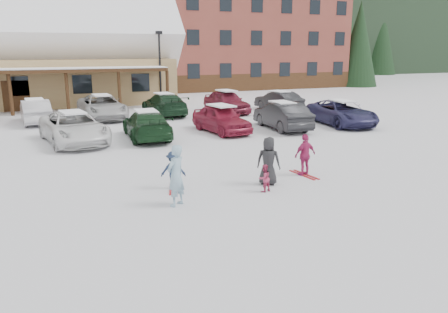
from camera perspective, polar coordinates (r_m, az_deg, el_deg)
name	(u,v)px	position (r m, az deg, el deg)	size (l,w,h in m)	color
ground	(227,196)	(13.47, 0.40, -5.20)	(160.00, 160.00, 0.00)	white
alpine_hotel	(217,11)	(53.48, -0.88, 18.43)	(31.48, 14.01, 21.48)	brown
lamp_post	(160,63)	(35.77, -8.38, 11.95)	(0.50, 0.25, 5.75)	black
conifer_1	(360,33)	(55.97, 17.29, 15.20)	(4.84, 4.84, 11.22)	black
conifer_3	(138,43)	(56.83, -11.20, 14.37)	(3.96, 3.96, 9.18)	black
conifer_4	(321,34)	(69.64, 12.52, 15.35)	(5.06, 5.06, 11.73)	black
adult_skier	(176,176)	(12.50, -6.31, -2.50)	(0.65, 0.43, 1.79)	#8BAFC2
toddler_red	(264,178)	(13.82, 5.28, -2.84)	(0.43, 0.34, 0.89)	#B6365C
child_navy	(173,170)	(14.15, -6.65, -1.75)	(0.79, 0.46, 1.23)	#1B2945
skis_child_navy	(174,188)	(14.32, -6.58, -4.05)	(0.20, 1.40, 0.03)	#AB181E
child_magenta	(305,155)	(15.73, 10.54, 0.21)	(0.88, 0.36, 1.50)	#B12761
skis_child_magenta	(304,175)	(15.91, 10.42, -2.36)	(0.20, 1.40, 0.03)	#AB181E
bystander_dark	(268,161)	(14.48, 5.83, -0.58)	(0.79, 0.51, 1.61)	black
parked_car_2	(74,127)	(22.09, -19.03, 3.60)	(2.48, 5.38, 1.50)	white
parked_car_3	(147,125)	(22.30, -10.07, 4.12)	(1.96, 4.82, 1.40)	#15371C
parked_car_4	(221,119)	(23.59, -0.37, 4.94)	(1.73, 4.30, 1.47)	maroon
parked_car_5	(282,116)	(24.77, 7.59, 5.31)	(1.61, 4.61, 1.52)	black
parked_car_6	(341,113)	(26.86, 15.08, 5.54)	(2.39, 5.18, 1.44)	navy
parked_car_9	(35,111)	(28.86, -23.41, 5.44)	(1.54, 4.41, 1.45)	#BDBCC1
parked_car_10	(102,107)	(29.38, -15.63, 6.27)	(2.54, 5.50, 1.53)	#BBBBBB
parked_car_11	(164,104)	(30.09, -7.82, 6.77)	(2.07, 5.08, 1.48)	#17351F
parked_car_12	(227,102)	(30.89, 0.34, 7.17)	(1.86, 4.61, 1.57)	maroon
parked_car_13	(279,101)	(32.31, 7.16, 7.21)	(1.49, 4.27, 1.41)	black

